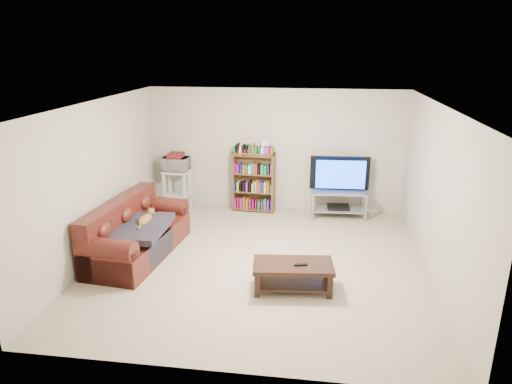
% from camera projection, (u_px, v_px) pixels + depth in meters
% --- Properties ---
extents(floor, '(5.00, 5.00, 0.00)m').
position_uv_depth(floor, '(259.00, 262.00, 7.00)').
color(floor, '#C2AF90').
rests_on(floor, ground).
extents(ceiling, '(5.00, 5.00, 0.00)m').
position_uv_depth(ceiling, '(259.00, 104.00, 6.26)').
color(ceiling, white).
rests_on(ceiling, ground).
extents(wall_back, '(5.00, 0.00, 5.00)m').
position_uv_depth(wall_back, '(275.00, 150.00, 8.99)').
color(wall_back, beige).
rests_on(wall_back, ground).
extents(wall_front, '(5.00, 0.00, 5.00)m').
position_uv_depth(wall_front, '(225.00, 266.00, 4.28)').
color(wall_front, beige).
rests_on(wall_front, ground).
extents(wall_left, '(0.00, 5.00, 5.00)m').
position_uv_depth(wall_left, '(97.00, 181.00, 6.96)').
color(wall_left, beige).
rests_on(wall_left, ground).
extents(wall_right, '(0.00, 5.00, 5.00)m').
position_uv_depth(wall_right, '(438.00, 195.00, 6.31)').
color(wall_right, beige).
rests_on(wall_right, ground).
extents(sofa, '(1.09, 2.14, 0.88)m').
position_uv_depth(sofa, '(134.00, 236.00, 7.17)').
color(sofa, '#4A1813').
rests_on(sofa, floor).
extents(blanket, '(0.82, 1.05, 0.18)m').
position_uv_depth(blanket, '(139.00, 228.00, 6.94)').
color(blanket, '#292630').
rests_on(blanket, sofa).
extents(cat, '(0.28, 0.58, 0.17)m').
position_uv_depth(cat, '(145.00, 220.00, 7.09)').
color(cat, brown).
rests_on(cat, sofa).
extents(coffee_table, '(1.12, 0.64, 0.39)m').
position_uv_depth(coffee_table, '(293.00, 272.00, 6.14)').
color(coffee_table, black).
rests_on(coffee_table, floor).
extents(remote, '(0.18, 0.09, 0.02)m').
position_uv_depth(remote, '(301.00, 265.00, 6.05)').
color(remote, black).
rests_on(remote, coffee_table).
extents(tv_stand, '(1.07, 0.52, 0.52)m').
position_uv_depth(tv_stand, '(339.00, 199.00, 8.77)').
color(tv_stand, '#999EA3').
rests_on(tv_stand, floor).
extents(television, '(1.13, 0.20, 0.65)m').
position_uv_depth(television, '(340.00, 174.00, 8.61)').
color(television, black).
rests_on(television, tv_stand).
extents(dvd_player, '(0.43, 0.31, 0.06)m').
position_uv_depth(dvd_player, '(338.00, 207.00, 8.82)').
color(dvd_player, black).
rests_on(dvd_player, tv_stand).
extents(bookshelf, '(0.84, 0.31, 1.20)m').
position_uv_depth(bookshelf, '(254.00, 181.00, 8.99)').
color(bookshelf, brown).
rests_on(bookshelf, floor).
extents(shelf_clutter, '(0.61, 0.20, 0.28)m').
position_uv_depth(shelf_clutter, '(259.00, 147.00, 8.77)').
color(shelf_clutter, silver).
rests_on(shelf_clutter, bookshelf).
extents(microwave_stand, '(0.52, 0.40, 0.80)m').
position_uv_depth(microwave_stand, '(177.00, 185.00, 9.12)').
color(microwave_stand, silver).
rests_on(microwave_stand, floor).
extents(microwave, '(0.52, 0.37, 0.27)m').
position_uv_depth(microwave, '(176.00, 164.00, 8.99)').
color(microwave, silver).
rests_on(microwave, microwave_stand).
extents(game_boxes, '(0.31, 0.27, 0.05)m').
position_uv_depth(game_boxes, '(176.00, 156.00, 8.94)').
color(game_boxes, maroon).
rests_on(game_boxes, microwave).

